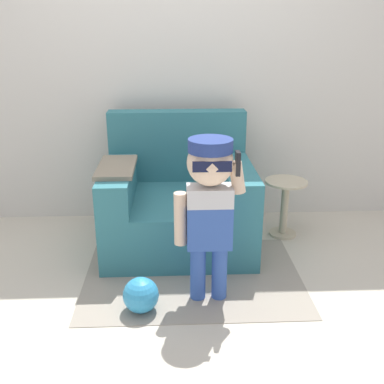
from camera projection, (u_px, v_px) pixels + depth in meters
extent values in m
plane|color=beige|center=(173.00, 253.00, 3.26)|extent=(10.00, 10.00, 0.00)
cube|color=silver|center=(170.00, 60.00, 3.51)|extent=(10.00, 0.05, 2.60)
cube|color=teal|center=(179.00, 220.00, 3.33)|extent=(1.06, 0.95, 0.39)
cube|color=teal|center=(177.00, 145.00, 3.54)|extent=(1.06, 0.16, 0.55)
cube|color=teal|center=(118.00, 185.00, 3.13)|extent=(0.21, 0.78, 0.23)
cube|color=teal|center=(239.00, 183.00, 3.17)|extent=(0.21, 0.78, 0.23)
cube|color=gray|center=(117.00, 167.00, 3.09)|extent=(0.25, 0.52, 0.03)
cylinder|color=#3356AD|center=(198.00, 272.00, 2.67)|extent=(0.09, 0.09, 0.35)
cylinder|color=#3356AD|center=(219.00, 272.00, 2.67)|extent=(0.09, 0.09, 0.35)
cube|color=#3356AD|center=(209.00, 226.00, 2.57)|extent=(0.26, 0.15, 0.26)
cube|color=silver|center=(210.00, 196.00, 2.50)|extent=(0.26, 0.15, 0.11)
sphere|color=beige|center=(210.00, 163.00, 2.44)|extent=(0.26, 0.26, 0.26)
cylinder|color=navy|center=(210.00, 145.00, 2.40)|extent=(0.24, 0.24, 0.07)
cube|color=navy|center=(209.00, 145.00, 2.52)|extent=(0.15, 0.12, 0.01)
cube|color=#0F1433|center=(212.00, 167.00, 2.32)|extent=(0.21, 0.01, 0.06)
cylinder|color=beige|center=(180.00, 219.00, 2.54)|extent=(0.07, 0.07, 0.31)
cylinder|color=beige|center=(237.00, 177.00, 2.47)|extent=(0.10, 0.07, 0.19)
cube|color=black|center=(238.00, 163.00, 2.42)|extent=(0.02, 0.07, 0.13)
cylinder|color=beige|center=(282.00, 233.00, 3.55)|extent=(0.21, 0.21, 0.02)
cylinder|color=beige|center=(284.00, 209.00, 3.48)|extent=(0.06, 0.06, 0.43)
cylinder|color=beige|center=(286.00, 182.00, 3.40)|extent=(0.32, 0.32, 0.02)
cube|color=#9E9384|center=(193.00, 276.00, 2.95)|extent=(1.41, 1.02, 0.01)
sphere|color=#3399D1|center=(141.00, 295.00, 2.57)|extent=(0.21, 0.21, 0.21)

